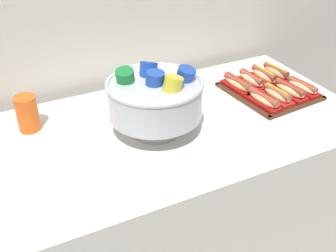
# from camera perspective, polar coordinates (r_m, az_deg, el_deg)

# --- Properties ---
(buffet_table) EXTENTS (1.52, 0.80, 0.76)m
(buffet_table) POSITION_cam_1_polar(r_m,az_deg,el_deg) (1.85, 0.58, -9.31)
(buffet_table) COLOR white
(buffet_table) RESTS_ON ground_plane
(serving_tray) EXTENTS (0.36, 0.39, 0.01)m
(serving_tray) POSITION_cam_1_polar(r_m,az_deg,el_deg) (1.92, 13.59, 4.57)
(serving_tray) COLOR #472B19
(serving_tray) RESTS_ON buffet_table
(hot_dog_0) EXTENTS (0.07, 0.18, 0.06)m
(hot_dog_0) POSITION_cam_1_polar(r_m,az_deg,el_deg) (1.79, 12.86, 3.52)
(hot_dog_0) COLOR #B21414
(hot_dog_0) RESTS_ON serving_tray
(hot_dog_1) EXTENTS (0.07, 0.16, 0.06)m
(hot_dog_1) POSITION_cam_1_polar(r_m,az_deg,el_deg) (1.83, 14.59, 4.08)
(hot_dog_1) COLOR red
(hot_dog_1) RESTS_ON serving_tray
(hot_dog_2) EXTENTS (0.09, 0.17, 0.06)m
(hot_dog_2) POSITION_cam_1_polar(r_m,az_deg,el_deg) (1.88, 16.24, 4.65)
(hot_dog_2) COLOR #B21414
(hot_dog_2) RESTS_ON serving_tray
(hot_dog_3) EXTENTS (0.08, 0.17, 0.06)m
(hot_dog_3) POSITION_cam_1_polar(r_m,az_deg,el_deg) (1.94, 17.78, 5.04)
(hot_dog_3) COLOR #B21414
(hot_dog_3) RESTS_ON serving_tray
(hot_dog_4) EXTENTS (0.08, 0.19, 0.06)m
(hot_dog_4) POSITION_cam_1_polar(r_m,az_deg,el_deg) (1.89, 9.52, 5.63)
(hot_dog_4) COLOR #B21414
(hot_dog_4) RESTS_ON serving_tray
(hot_dog_5) EXTENTS (0.07, 0.16, 0.06)m
(hot_dog_5) POSITION_cam_1_polar(r_m,az_deg,el_deg) (1.94, 11.24, 6.14)
(hot_dog_5) COLOR red
(hot_dog_5) RESTS_ON serving_tray
(hot_dog_6) EXTENTS (0.07, 0.17, 0.06)m
(hot_dog_6) POSITION_cam_1_polar(r_m,az_deg,el_deg) (1.98, 12.88, 6.62)
(hot_dog_6) COLOR red
(hot_dog_6) RESTS_ON serving_tray
(hot_dog_7) EXTENTS (0.08, 0.16, 0.06)m
(hot_dog_7) POSITION_cam_1_polar(r_m,az_deg,el_deg) (2.03, 14.44, 7.02)
(hot_dog_7) COLOR #B21414
(hot_dog_7) RESTS_ON serving_tray
(punch_bowl) EXTENTS (0.36, 0.36, 0.26)m
(punch_bowl) POSITION_cam_1_polar(r_m,az_deg,el_deg) (1.53, -1.78, 3.97)
(punch_bowl) COLOR silver
(punch_bowl) RESTS_ON buffet_table
(cup_stack) EXTENTS (0.08, 0.08, 0.14)m
(cup_stack) POSITION_cam_1_polar(r_m,az_deg,el_deg) (1.66, -18.59, 1.63)
(cup_stack) COLOR #EA5B19
(cup_stack) RESTS_ON buffet_table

